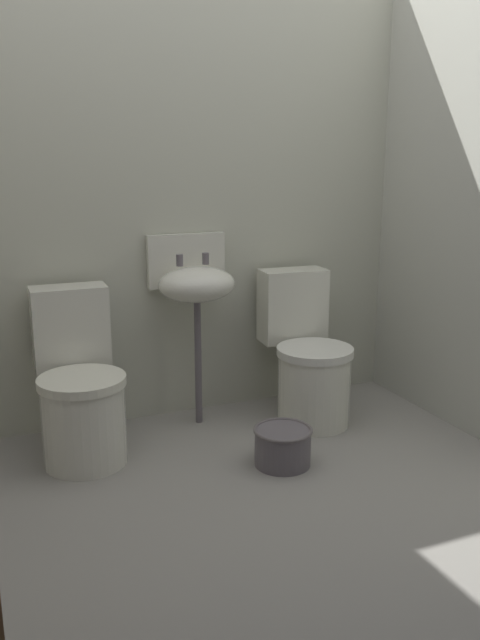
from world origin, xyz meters
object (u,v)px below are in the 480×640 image
toilet_left (80,391)px  sink (195,283)px  bucket (283,445)px  toilet_right (307,361)px

toilet_left → sink: size_ratio=0.79×
sink → bucket: bearing=-73.6°
toilet_left → bucket: 0.98m
toilet_right → sink: bearing=-15.0°
toilet_left → bucket: (0.83, -0.46, -0.23)m
toilet_left → sink: 0.80m
toilet_right → toilet_left: bearing=3.6°
toilet_left → sink: (0.64, 0.19, 0.43)m
toilet_left → toilet_right: same height
toilet_right → sink: (-0.56, 0.19, 0.43)m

